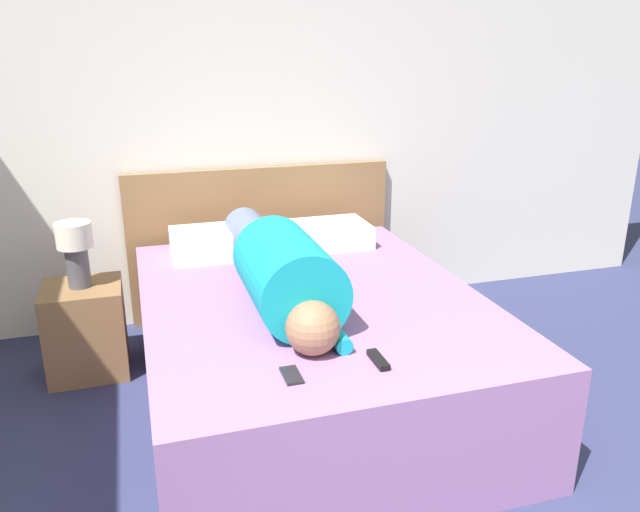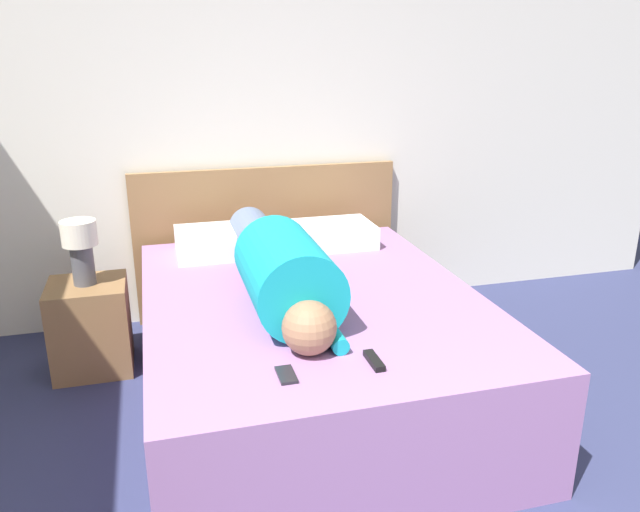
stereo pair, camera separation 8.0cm
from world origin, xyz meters
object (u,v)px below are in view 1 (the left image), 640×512
at_px(bed, 311,346).
at_px(table_lamp, 75,248).
at_px(cell_phone, 292,375).
at_px(person_lying, 279,268).
at_px(nightstand, 86,329).
at_px(pillow_second, 328,234).
at_px(pillow_near_headboard, 216,243).
at_px(tv_remote, 378,360).

relative_size(bed, table_lamp, 5.86).
bearing_deg(cell_phone, person_lying, 79.87).
distance_m(nightstand, pillow_second, 1.50).
bearing_deg(pillow_second, bed, -113.65).
height_order(bed, nightstand, bed).
height_order(bed, table_lamp, table_lamp).
distance_m(nightstand, pillow_near_headboard, 0.86).
bearing_deg(tv_remote, pillow_second, 79.60).
distance_m(pillow_near_headboard, cell_phone, 1.51).
bearing_deg(person_lying, bed, 10.58).
xyz_separation_m(table_lamp, tv_remote, (1.17, -1.38, -0.14)).
distance_m(person_lying, pillow_near_headboard, 0.81).
bearing_deg(nightstand, person_lying, -34.66).
relative_size(table_lamp, cell_phone, 2.74).
xyz_separation_m(bed, pillow_near_headboard, (-0.36, 0.75, 0.36)).
relative_size(pillow_second, tv_remote, 3.24).
distance_m(nightstand, tv_remote, 1.83).
height_order(bed, cell_phone, cell_phone).
xyz_separation_m(nightstand, table_lamp, (0.00, -0.00, 0.47)).
distance_m(pillow_near_headboard, pillow_second, 0.69).
distance_m(table_lamp, cell_phone, 1.61).
bearing_deg(tv_remote, person_lying, 106.84).
bearing_deg(cell_phone, pillow_second, 67.54).
xyz_separation_m(bed, person_lying, (-0.17, -0.03, 0.45)).
bearing_deg(nightstand, pillow_second, 5.06).
relative_size(tv_remote, cell_phone, 1.15).
height_order(pillow_near_headboard, pillow_second, pillow_near_headboard).
xyz_separation_m(person_lying, pillow_second, (0.49, 0.78, -0.10)).
height_order(bed, person_lying, person_lying).
height_order(bed, pillow_near_headboard, pillow_near_headboard).
height_order(pillow_second, tv_remote, pillow_second).
distance_m(tv_remote, cell_phone, 0.35).
height_order(nightstand, table_lamp, table_lamp).
distance_m(bed, pillow_second, 0.89).
distance_m(table_lamp, pillow_near_headboard, 0.77).
distance_m(bed, person_lying, 0.48).
distance_m(person_lying, pillow_second, 0.93).
height_order(nightstand, cell_phone, cell_phone).
bearing_deg(table_lamp, nightstand, 90.00).
distance_m(pillow_second, tv_remote, 1.53).
relative_size(nightstand, pillow_near_headboard, 1.00).
distance_m(pillow_second, cell_phone, 1.64).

